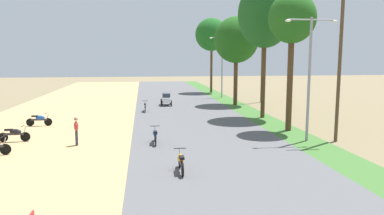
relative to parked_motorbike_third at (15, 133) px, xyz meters
name	(u,v)px	position (x,y,z in m)	size (l,w,h in m)	color
parked_motorbike_third	(15,133)	(0.00, 0.00, 0.00)	(1.80, 0.54, 0.94)	black
parked_motorbike_fourth	(39,119)	(0.08, 4.99, 0.00)	(1.80, 0.54, 0.94)	black
pedestrian_on_shoulder	(76,130)	(3.76, -1.39, 0.41)	(0.28, 0.38, 1.62)	#33333D
median_tree_nearest	(292,20)	(17.21, 1.08, 6.83)	(3.09, 3.09, 9.10)	#4C351E
median_tree_second	(265,15)	(17.19, 6.44, 7.74)	(4.30, 4.30, 10.91)	#4C351E
median_tree_third	(236,40)	(17.00, 14.66, 6.13)	(4.52, 4.52, 9.01)	#4C351E
median_tree_fourth	(212,35)	(16.94, 27.89, 7.44)	(4.45, 4.45, 10.19)	#4C351E
streetlamp_near	(309,70)	(17.07, -2.04, 3.68)	(3.16, 0.20, 7.18)	gray
streetlamp_mid	(222,62)	(17.07, 21.61, 3.79)	(3.16, 0.20, 7.39)	gray
utility_pole_near	(340,55)	(18.82, -2.19, 4.52)	(1.80, 0.20, 9.76)	brown
utility_pole_far	(262,59)	(20.46, 16.67, 4.16)	(1.80, 0.20, 9.04)	brown
car_hatchback_white	(166,99)	(9.82, 14.95, 0.19)	(1.04, 2.00, 1.23)	silver
motorbike_ahead_second	(181,161)	(9.07, -7.00, 0.02)	(0.54, 1.80, 0.94)	black
motorbike_ahead_third	(155,135)	(8.15, -1.58, 0.02)	(0.54, 1.80, 0.94)	black
motorbike_ahead_fourth	(145,106)	(7.67, 10.91, 0.02)	(0.54, 1.80, 0.94)	black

